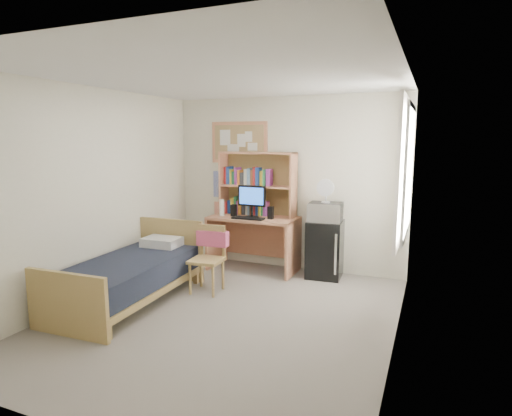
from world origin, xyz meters
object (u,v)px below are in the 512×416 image
at_px(bulletin_board, 239,142).
at_px(desk_fan, 326,192).
at_px(speaker_left, 234,210).
at_px(mini_fridge, 325,249).
at_px(bed, 128,282).
at_px(desk_chair, 206,260).
at_px(microwave, 325,212).
at_px(monitor, 252,202).
at_px(desk, 254,243).
at_px(speaker_right, 271,213).

bearing_deg(bulletin_board, desk_fan, -10.32).
distance_m(speaker_left, desk_fan, 1.42).
relative_size(mini_fridge, desk_fan, 2.74).
bearing_deg(bed, desk_chair, 42.49).
relative_size(speaker_left, desk_fan, 0.59).
relative_size(bulletin_board, speaker_left, 5.29).
relative_size(bulletin_board, microwave, 2.06).
height_order(desk_chair, bed, desk_chair).
xyz_separation_m(monitor, desk_fan, (1.08, 0.13, 0.19)).
distance_m(bulletin_board, bed, 2.75).
bearing_deg(speaker_left, bed, -107.60).
xyz_separation_m(desk_chair, bed, (-0.70, -0.69, -0.17)).
distance_m(desk, speaker_left, 0.58).
relative_size(desk_chair, microwave, 1.90).
xyz_separation_m(desk, desk_chair, (-0.18, -1.12, 0.02)).
bearing_deg(microwave, bed, -139.78).
xyz_separation_m(desk, mini_fridge, (1.08, 0.09, 0.00)).
height_order(monitor, speaker_right, monitor).
bearing_deg(speaker_left, desk, 11.31).
xyz_separation_m(desk_chair, monitor, (0.18, 1.06, 0.62)).
bearing_deg(desk_chair, speaker_right, 61.42).
xyz_separation_m(desk, speaker_left, (-0.30, -0.06, 0.50)).
distance_m(desk, speaker_right, 0.59).
distance_m(speaker_right, desk_fan, 0.85).
relative_size(desk_chair, desk_fan, 2.88).
bearing_deg(desk_fan, speaker_left, -178.46).
bearing_deg(monitor, bed, -116.00).
distance_m(mini_fridge, monitor, 1.26).
xyz_separation_m(mini_fridge, desk_fan, (0.00, -0.02, 0.83)).
bearing_deg(bulletin_board, microwave, -10.32).
bearing_deg(bulletin_board, bed, -103.15).
bearing_deg(desk_fan, monitor, -176.86).
relative_size(bulletin_board, monitor, 2.03).
bearing_deg(monitor, speaker_left, 180.00).
height_order(mini_fridge, bed, mini_fridge).
relative_size(mini_fridge, speaker_left, 4.63).
distance_m(desk_chair, desk_fan, 1.91).
relative_size(bed, speaker_right, 10.41).
distance_m(bed, speaker_right, 2.20).
bearing_deg(desk_fan, bulletin_board, 166.16).
xyz_separation_m(mini_fridge, speaker_right, (-0.78, -0.15, 0.50)).
bearing_deg(bulletin_board, monitor, -45.81).
relative_size(speaker_left, microwave, 0.39).
height_order(mini_fridge, desk_fan, desk_fan).
xyz_separation_m(bulletin_board, speaker_left, (0.08, -0.39, -1.01)).
bearing_deg(desk_fan, desk, 179.98).
height_order(monitor, microwave, monitor).
bearing_deg(desk_chair, speaker_left, 92.21).
distance_m(mini_fridge, desk_fan, 0.83).
distance_m(mini_fridge, microwave, 0.54).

